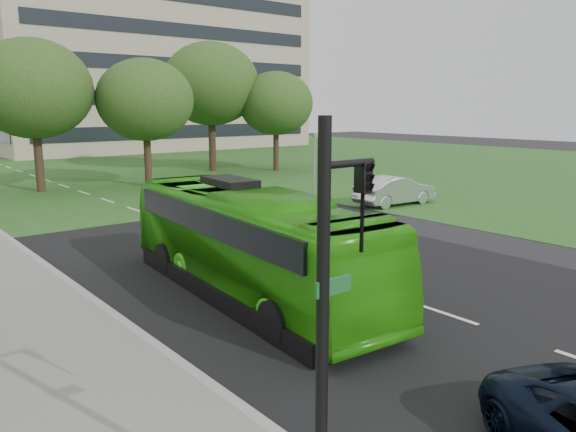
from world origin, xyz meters
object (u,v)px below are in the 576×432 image
(tree_park_d, at_px, (211,84))
(office_building, at_px, (148,54))
(tree_park_c, at_px, (145,100))
(traffic_light, at_px, (333,310))
(sedan, at_px, (395,190))
(tree_park_e, at_px, (276,103))
(tree_park_b, at_px, (33,89))
(camera_pole, at_px, (315,153))
(bus, at_px, (249,243))

(tree_park_d, bearing_deg, office_building, 74.05)
(tree_park_c, relative_size, traffic_light, 1.62)
(tree_park_d, distance_m, sedan, 22.54)
(sedan, bearing_deg, tree_park_e, -12.92)
(tree_park_d, bearing_deg, tree_park_e, -37.97)
(tree_park_c, bearing_deg, tree_park_b, 162.52)
(tree_park_d, distance_m, camera_pole, 15.27)
(camera_pole, bearing_deg, bus, -152.18)
(sedan, bearing_deg, bus, 119.95)
(bus, relative_size, sedan, 2.25)
(bus, xyz_separation_m, camera_pole, (15.58, 14.68, 0.89))
(tree_park_b, relative_size, traffic_light, 1.81)
(tree_park_e, xyz_separation_m, traffic_light, (-25.73, -34.39, -2.60))
(tree_park_b, xyz_separation_m, sedan, (14.23, -18.07, -5.80))
(office_building, xyz_separation_m, tree_park_b, (-23.93, -33.62, -5.87))
(office_building, distance_m, camera_pole, 46.67)
(tree_park_b, height_order, tree_park_c, tree_park_b)
(sedan, bearing_deg, tree_park_d, 0.96)
(traffic_light, relative_size, camera_pole, 1.42)
(tree_park_e, bearing_deg, camera_pole, -115.62)
(tree_park_d, bearing_deg, camera_pole, -93.59)
(tree_park_e, distance_m, sedan, 19.56)
(tree_park_c, distance_m, tree_park_d, 10.38)
(tree_park_c, xyz_separation_m, traffic_light, (-12.71, -32.24, -2.78))
(tree_park_b, height_order, tree_park_d, tree_park_d)
(tree_park_e, distance_m, camera_pole, 12.65)
(tree_park_c, height_order, bus, tree_park_c)
(tree_park_c, distance_m, sedan, 18.41)
(bus, bearing_deg, sedan, 30.89)
(camera_pole, bearing_deg, traffic_light, -146.64)
(tree_park_c, relative_size, camera_pole, 2.30)
(office_building, xyz_separation_m, sedan, (-9.69, -51.69, -11.67))
(tree_park_c, height_order, traffic_light, tree_park_c)
(tree_park_c, distance_m, traffic_light, 34.77)
(office_building, xyz_separation_m, camera_pole, (-9.52, -44.58, -10.03))
(tree_park_e, height_order, traffic_light, tree_park_e)
(traffic_light, bearing_deg, camera_pole, 39.09)
(traffic_light, bearing_deg, office_building, 56.47)
(office_building, height_order, camera_pole, office_building)
(tree_park_d, distance_m, bus, 33.94)
(bus, xyz_separation_m, sedan, (15.41, 7.56, -0.75))
(office_building, distance_m, bus, 65.27)
(sedan, distance_m, traffic_light, 26.10)
(tree_park_e, bearing_deg, office_building, 82.79)
(tree_park_b, distance_m, tree_park_e, 19.70)
(tree_park_d, height_order, camera_pole, tree_park_d)
(office_building, distance_m, tree_park_e, 34.50)
(sedan, bearing_deg, camera_pole, 2.44)
(bus, bearing_deg, office_building, 71.79)
(tree_park_b, height_order, camera_pole, tree_park_b)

